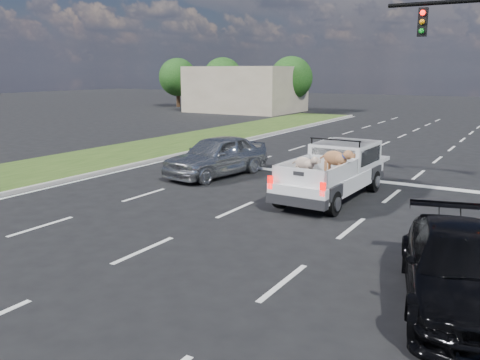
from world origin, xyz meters
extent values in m
plane|color=black|center=(0.00, 0.00, 0.00)|extent=(160.00, 160.00, 0.00)
cube|color=silver|center=(-5.25, 6.00, 0.01)|extent=(0.12, 60.00, 0.01)
cube|color=silver|center=(-1.75, 6.00, 0.01)|extent=(0.12, 60.00, 0.01)
cube|color=silver|center=(1.75, 6.00, 0.01)|extent=(0.12, 60.00, 0.01)
cube|color=silver|center=(-8.80, 6.00, 0.01)|extent=(0.15, 60.00, 0.01)
cube|color=silver|center=(0.00, 10.00, 0.01)|extent=(17.00, 0.45, 0.01)
cube|color=#254414|center=(-11.50, 6.00, 0.05)|extent=(5.00, 60.00, 0.10)
cube|color=#A49F96|center=(-9.05, 6.00, 0.07)|extent=(0.15, 60.00, 0.14)
cube|color=black|center=(1.80, 10.50, 5.60)|extent=(0.30, 0.18, 0.95)
sphere|color=#F60C07|center=(1.80, 10.39, 5.90)|extent=(0.18, 0.18, 0.18)
cube|color=tan|center=(-20.00, 36.00, 2.20)|extent=(10.00, 8.00, 4.40)
cylinder|color=#332114|center=(-30.00, 38.00, 1.08)|extent=(0.44, 0.44, 2.16)
sphere|color=#123C10|center=(-30.00, 38.00, 3.30)|extent=(4.20, 4.20, 4.20)
cylinder|color=#332114|center=(-24.00, 38.00, 1.08)|extent=(0.44, 0.44, 2.16)
sphere|color=#123C10|center=(-24.00, 38.00, 3.30)|extent=(4.20, 4.20, 4.20)
cylinder|color=#332114|center=(-16.00, 38.00, 1.08)|extent=(0.44, 0.44, 2.16)
sphere|color=#123C10|center=(-16.00, 38.00, 3.30)|extent=(4.20, 4.20, 4.20)
cylinder|color=black|center=(-0.73, 4.90, 0.36)|extent=(0.29, 0.72, 0.71)
cylinder|color=black|center=(0.90, 4.84, 0.36)|extent=(0.29, 0.72, 0.71)
cylinder|color=black|center=(-0.61, 8.37, 0.36)|extent=(0.29, 0.72, 0.71)
cylinder|color=black|center=(1.02, 8.31, 0.36)|extent=(0.29, 0.72, 0.71)
cube|color=silver|center=(0.15, 6.65, 0.62)|extent=(1.95, 5.03, 0.49)
cube|color=silver|center=(0.19, 7.82, 1.27)|extent=(1.80, 2.22, 0.81)
cube|color=black|center=(0.15, 6.76, 1.29)|extent=(1.45, 0.08, 0.58)
cylinder|color=black|center=(0.16, 6.88, 1.86)|extent=(1.69, 0.11, 0.05)
cube|color=black|center=(0.11, 5.55, 0.83)|extent=(1.75, 2.45, 0.06)
cube|color=silver|center=(-0.68, 5.58, 1.11)|extent=(0.16, 2.39, 0.49)
cube|color=silver|center=(0.91, 5.52, 1.11)|extent=(0.16, 2.39, 0.49)
cube|color=silver|center=(0.07, 4.39, 1.11)|extent=(1.67, 0.13, 0.49)
cube|color=red|center=(-0.73, 4.22, 0.89)|extent=(0.15, 0.06, 0.38)
cube|color=red|center=(0.86, 4.17, 0.89)|extent=(0.15, 0.06, 0.38)
cube|color=black|center=(0.07, 4.26, 0.45)|extent=(1.81, 0.34, 0.28)
imported|color=#A6A9AD|center=(-4.95, 7.87, 0.78)|extent=(2.59, 4.84, 1.57)
imported|color=black|center=(4.77, 0.67, 0.67)|extent=(2.99, 4.94, 1.34)
camera|label=1|loc=(5.69, -8.22, 3.96)|focal=38.00mm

